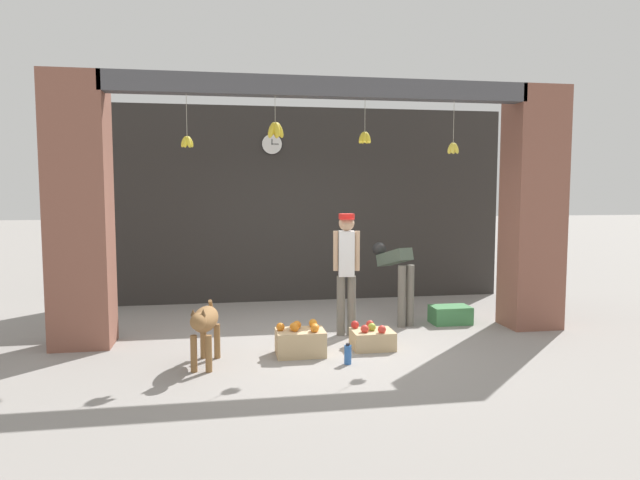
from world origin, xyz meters
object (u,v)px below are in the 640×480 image
Objects in this scene: dog at (205,323)px; fruit_crate_oranges at (300,341)px; shopkeeper at (346,265)px; wall_clock at (272,144)px; produce_box_green at (450,315)px; worker_stooping at (396,271)px; fruit_crate_apples at (372,338)px; water_bottle at (348,354)px.

dog is 1.14m from fruit_crate_oranges.
dog is at bearing 38.29° from shopkeeper.
fruit_crate_oranges is (-0.71, -0.78, -0.76)m from shopkeeper.
shopkeeper is at bearing -72.58° from wall_clock.
produce_box_green is at bearing 26.93° from fruit_crate_oranges.
produce_box_green is at bearing -157.71° from shopkeeper.
worker_stooping is 2.01× the size of fruit_crate_oranges.
fruit_crate_apples is 1.77m from produce_box_green.
fruit_crate_oranges is at bearing 137.55° from water_bottle.
worker_stooping is 3.22× the size of wall_clock.
dog is 1.71× the size of produce_box_green.
dog is at bearing 172.80° from water_bottle.
dog reaches higher than fruit_crate_apples.
shopkeeper is 6.91× the size of water_bottle.
shopkeeper reaches higher than water_bottle.
fruit_crate_oranges is (1.07, 0.23, -0.31)m from dog.
shopkeeper is 3.24× the size of fruit_crate_apples.
shopkeeper is 1.30m from fruit_crate_oranges.
water_bottle is (-1.09, -1.76, -0.64)m from worker_stooping.
shopkeeper is 2.86× the size of fruit_crate_oranges.
worker_stooping is (0.84, 0.56, -0.18)m from shopkeeper.
water_bottle is at bearing -139.09° from produce_box_green.
fruit_crate_apples is 2.14× the size of water_bottle.
shopkeeper is at bearing -166.30° from produce_box_green.
fruit_crate_oranges is at bearing 111.80° from dog.
shopkeeper is 4.58× the size of wall_clock.
wall_clock is at bearing 98.01° from water_bottle.
shopkeeper is at bearing -163.58° from worker_stooping.
water_bottle is (-0.24, -1.21, -0.82)m from shopkeeper.
worker_stooping is 2.04× the size of produce_box_green.
dog is 4.07× the size of water_bottle.
shopkeeper reaches higher than fruit_crate_oranges.
fruit_crate_oranges is 1.02× the size of produce_box_green.
wall_clock reaches higher than water_bottle.
worker_stooping is 2.13m from fruit_crate_oranges.
worker_stooping reaches higher than fruit_crate_oranges.
worker_stooping is 2.17m from water_bottle.
wall_clock is at bearing 106.89° from fruit_crate_apples.
worker_stooping is at bearing 167.48° from produce_box_green.
worker_stooping is (2.62, 1.57, 0.27)m from dog.
produce_box_green is 3.98m from wall_clock.
produce_box_green is 1.58× the size of wall_clock.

